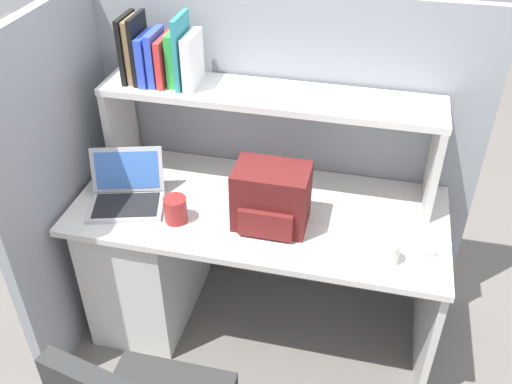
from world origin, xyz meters
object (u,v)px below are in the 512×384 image
backpack (271,198)px  paper_cup (389,252)px  laptop (127,192)px  snack_canister (176,210)px  computer_mouse (423,247)px

backpack → paper_cup: (0.49, -0.12, -0.08)m
laptop → snack_canister: (0.25, -0.07, 0.01)m
backpack → paper_cup: backpack is taller
laptop → computer_mouse: size_ratio=3.56×
laptop → paper_cup: size_ratio=3.99×
snack_canister → paper_cup: bearing=-3.3°
backpack → snack_canister: bearing=-169.5°
laptop → paper_cup: 1.13m
computer_mouse → paper_cup: paper_cup is taller
backpack → laptop: bearing=179.9°
computer_mouse → laptop: bearing=151.2°
laptop → computer_mouse: (1.25, -0.03, -0.03)m
laptop → snack_canister: laptop is taller
backpack → snack_canister: backpack is taller
backpack → paper_cup: bearing=-14.2°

